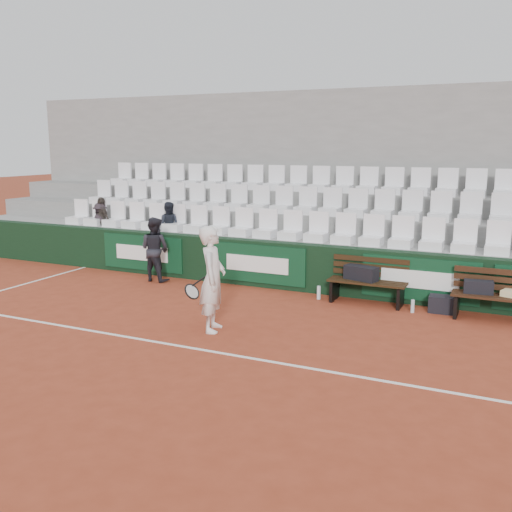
{
  "coord_description": "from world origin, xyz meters",
  "views": [
    {
      "loc": [
        4.82,
        -7.05,
        3.04
      ],
      "look_at": [
        0.43,
        2.4,
        1.0
      ],
      "focal_mm": 40.0,
      "sensor_mm": 36.0,
      "label": 1
    }
  ],
  "objects_px": {
    "bench_right": "(496,308)",
    "tennis_player": "(213,279)",
    "spectator_c": "(168,207)",
    "sports_bag_left": "(361,273)",
    "bench_left": "(367,292)",
    "spectator_b": "(101,202)",
    "sports_bag_ground": "(443,304)",
    "water_bottle_far": "(413,306)",
    "spectator_a": "(100,205)",
    "water_bottle_near": "(319,293)",
    "ball_kid": "(155,249)",
    "sports_bag_right": "(478,287)"
  },
  "relations": [
    {
      "from": "sports_bag_right",
      "to": "sports_bag_ground",
      "type": "relative_size",
      "value": 0.97
    },
    {
      "from": "tennis_player",
      "to": "spectator_b",
      "type": "height_order",
      "value": "spectator_b"
    },
    {
      "from": "sports_bag_right",
      "to": "tennis_player",
      "type": "bearing_deg",
      "value": -146.54
    },
    {
      "from": "spectator_a",
      "to": "bench_left",
      "type": "bearing_deg",
      "value": -166.77
    },
    {
      "from": "bench_right",
      "to": "water_bottle_near",
      "type": "relative_size",
      "value": 5.55
    },
    {
      "from": "sports_bag_left",
      "to": "ball_kid",
      "type": "distance_m",
      "value": 4.69
    },
    {
      "from": "sports_bag_ground",
      "to": "sports_bag_left",
      "type": "bearing_deg",
      "value": 178.21
    },
    {
      "from": "sports_bag_left",
      "to": "sports_bag_ground",
      "type": "xyz_separation_m",
      "value": [
        1.57,
        -0.05,
        -0.43
      ]
    },
    {
      "from": "spectator_c",
      "to": "sports_bag_left",
      "type": "bearing_deg",
      "value": 152.18
    },
    {
      "from": "bench_left",
      "to": "spectator_b",
      "type": "bearing_deg",
      "value": 172.63
    },
    {
      "from": "sports_bag_right",
      "to": "water_bottle_far",
      "type": "distance_m",
      "value": 1.19
    },
    {
      "from": "bench_left",
      "to": "water_bottle_far",
      "type": "distance_m",
      "value": 0.96
    },
    {
      "from": "bench_left",
      "to": "water_bottle_far",
      "type": "bearing_deg",
      "value": -15.03
    },
    {
      "from": "water_bottle_near",
      "to": "spectator_b",
      "type": "height_order",
      "value": "spectator_b"
    },
    {
      "from": "bench_left",
      "to": "tennis_player",
      "type": "relative_size",
      "value": 0.85
    },
    {
      "from": "spectator_b",
      "to": "bench_right",
      "type": "bearing_deg",
      "value": -164.73
    },
    {
      "from": "sports_bag_left",
      "to": "sports_bag_right",
      "type": "xyz_separation_m",
      "value": [
        2.15,
        -0.12,
        -0.02
      ]
    },
    {
      "from": "sports_bag_left",
      "to": "water_bottle_near",
      "type": "height_order",
      "value": "sports_bag_left"
    },
    {
      "from": "sports_bag_ground",
      "to": "spectator_c",
      "type": "xyz_separation_m",
      "value": [
        -6.58,
        0.94,
        1.41
      ]
    },
    {
      "from": "bench_right",
      "to": "spectator_a",
      "type": "bearing_deg",
      "value": 173.68
    },
    {
      "from": "bench_right",
      "to": "spectator_a",
      "type": "xyz_separation_m",
      "value": [
        -9.55,
        1.06,
        1.29
      ]
    },
    {
      "from": "bench_left",
      "to": "spectator_b",
      "type": "height_order",
      "value": "spectator_b"
    },
    {
      "from": "bench_left",
      "to": "sports_bag_right",
      "type": "relative_size",
      "value": 3.03
    },
    {
      "from": "sports_bag_left",
      "to": "bench_right",
      "type": "bearing_deg",
      "value": -3.93
    },
    {
      "from": "ball_kid",
      "to": "spectator_b",
      "type": "distance_m",
      "value": 2.73
    },
    {
      "from": "spectator_a",
      "to": "sports_bag_ground",
      "type": "bearing_deg",
      "value": -165.64
    },
    {
      "from": "tennis_player",
      "to": "spectator_a",
      "type": "xyz_separation_m",
      "value": [
        -5.31,
        3.61,
        0.64
      ]
    },
    {
      "from": "bench_left",
      "to": "ball_kid",
      "type": "xyz_separation_m",
      "value": [
        -4.82,
        -0.14,
        0.5
      ]
    },
    {
      "from": "sports_bag_right",
      "to": "spectator_a",
      "type": "bearing_deg",
      "value": 173.77
    },
    {
      "from": "sports_bag_left",
      "to": "tennis_player",
      "type": "relative_size",
      "value": 0.37
    },
    {
      "from": "bench_right",
      "to": "water_bottle_far",
      "type": "xyz_separation_m",
      "value": [
        -1.4,
        -0.12,
        -0.1
      ]
    },
    {
      "from": "spectator_b",
      "to": "spectator_c",
      "type": "relative_size",
      "value": 1.03
    },
    {
      "from": "sports_bag_right",
      "to": "spectator_c",
      "type": "xyz_separation_m",
      "value": [
        -7.16,
        1.01,
        1.0
      ]
    },
    {
      "from": "spectator_c",
      "to": "bench_right",
      "type": "bearing_deg",
      "value": 154.18
    },
    {
      "from": "spectator_a",
      "to": "water_bottle_near",
      "type": "bearing_deg",
      "value": -168.68
    },
    {
      "from": "sports_bag_left",
      "to": "water_bottle_near",
      "type": "bearing_deg",
      "value": -170.8
    },
    {
      "from": "sports_bag_left",
      "to": "water_bottle_near",
      "type": "distance_m",
      "value": 0.94
    },
    {
      "from": "sports_bag_left",
      "to": "spectator_a",
      "type": "xyz_separation_m",
      "value": [
        -7.1,
        0.89,
        0.92
      ]
    },
    {
      "from": "bench_right",
      "to": "tennis_player",
      "type": "distance_m",
      "value": 4.99
    },
    {
      "from": "water_bottle_far",
      "to": "ball_kid",
      "type": "relative_size",
      "value": 0.17
    },
    {
      "from": "water_bottle_far",
      "to": "sports_bag_left",
      "type": "bearing_deg",
      "value": 164.81
    },
    {
      "from": "sports_bag_left",
      "to": "water_bottle_near",
      "type": "xyz_separation_m",
      "value": [
        -0.81,
        -0.13,
        -0.45
      ]
    },
    {
      "from": "bench_right",
      "to": "water_bottle_near",
      "type": "xyz_separation_m",
      "value": [
        -3.27,
        0.04,
        -0.09
      ]
    },
    {
      "from": "sports_bag_right",
      "to": "spectator_b",
      "type": "xyz_separation_m",
      "value": [
        -9.19,
        1.01,
        1.02
      ]
    },
    {
      "from": "sports_bag_ground",
      "to": "bench_left",
      "type": "bearing_deg",
      "value": 179.61
    },
    {
      "from": "water_bottle_near",
      "to": "spectator_a",
      "type": "relative_size",
      "value": 0.26
    },
    {
      "from": "tennis_player",
      "to": "ball_kid",
      "type": "xyz_separation_m",
      "value": [
        -2.91,
        2.54,
        -0.15
      ]
    },
    {
      "from": "water_bottle_far",
      "to": "spectator_c",
      "type": "distance_m",
      "value": 6.35
    },
    {
      "from": "sports_bag_left",
      "to": "spectator_b",
      "type": "bearing_deg",
      "value": 172.8
    },
    {
      "from": "bench_left",
      "to": "spectator_c",
      "type": "bearing_deg",
      "value": 169.78
    }
  ]
}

